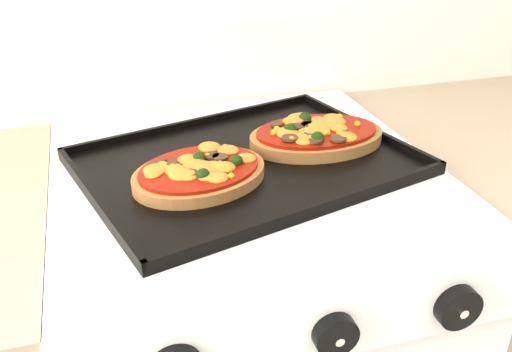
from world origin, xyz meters
name	(u,v)px	position (x,y,z in m)	size (l,w,h in m)	color
control_panel	(320,325)	(0.00, 1.39, 0.85)	(0.60, 0.02, 0.09)	white
knob_center	(335,335)	(0.01, 1.37, 0.85)	(0.05, 0.05, 0.02)	black
knob_right	(458,307)	(0.17, 1.37, 0.85)	(0.06, 0.06, 0.02)	black
baking_tray	(247,161)	(0.00, 1.70, 0.92)	(0.49, 0.36, 0.02)	black
pizza_left	(199,172)	(-0.08, 1.66, 0.93)	(0.20, 0.15, 0.03)	brown
pizza_right	(317,135)	(0.13, 1.73, 0.94)	(0.23, 0.15, 0.03)	brown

